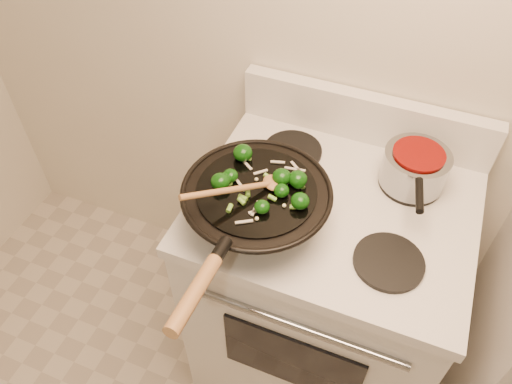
% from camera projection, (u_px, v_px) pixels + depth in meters
% --- Properties ---
extents(stove, '(0.78, 0.67, 1.08)m').
position_uv_depth(stove, '(321.00, 287.00, 1.74)').
color(stove, white).
rests_on(stove, ground).
extents(wok, '(0.39, 0.65, 0.19)m').
position_uv_depth(wok, '(256.00, 205.00, 1.29)').
color(wok, black).
rests_on(wok, stove).
extents(stirfry, '(0.26, 0.25, 0.04)m').
position_uv_depth(stirfry, '(263.00, 180.00, 1.26)').
color(stirfry, '#0B3808').
rests_on(stirfry, wok).
extents(wooden_spoon, '(0.20, 0.23, 0.09)m').
position_uv_depth(wooden_spoon, '(248.00, 187.00, 1.22)').
color(wooden_spoon, '#9B6A3D').
rests_on(wooden_spoon, wok).
extents(saucepan, '(0.18, 0.30, 0.11)m').
position_uv_depth(saucepan, '(415.00, 168.00, 1.40)').
color(saucepan, gray).
rests_on(saucepan, stove).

